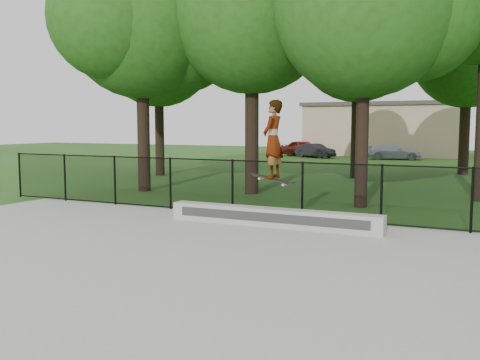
{
  "coord_description": "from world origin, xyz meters",
  "views": [
    {
      "loc": [
        6.41,
        -7.05,
        2.49
      ],
      "look_at": [
        1.04,
        4.2,
        1.2
      ],
      "focal_mm": 40.0,
      "sensor_mm": 36.0,
      "label": 1
    }
  ],
  "objects_px": {
    "skater_airborne": "(273,140)",
    "car_a": "(304,148)",
    "car_b": "(315,151)",
    "car_c": "(394,152)",
    "grind_ledge": "(272,217)"
  },
  "relations": [
    {
      "from": "grind_ledge",
      "to": "car_c",
      "type": "bearing_deg",
      "value": 93.67
    },
    {
      "from": "grind_ledge",
      "to": "car_c",
      "type": "height_order",
      "value": "car_c"
    },
    {
      "from": "skater_airborne",
      "to": "car_a",
      "type": "bearing_deg",
      "value": 107.31
    },
    {
      "from": "grind_ledge",
      "to": "car_a",
      "type": "bearing_deg",
      "value": 107.26
    },
    {
      "from": "car_a",
      "to": "car_c",
      "type": "relative_size",
      "value": 1.06
    },
    {
      "from": "grind_ledge",
      "to": "car_a",
      "type": "height_order",
      "value": "car_a"
    },
    {
      "from": "car_a",
      "to": "car_c",
      "type": "distance_m",
      "value": 7.35
    },
    {
      "from": "car_a",
      "to": "car_b",
      "type": "height_order",
      "value": "car_a"
    },
    {
      "from": "car_a",
      "to": "car_b",
      "type": "xyz_separation_m",
      "value": [
        1.43,
        -1.59,
        -0.1
      ]
    },
    {
      "from": "car_b",
      "to": "car_c",
      "type": "relative_size",
      "value": 0.84
    },
    {
      "from": "skater_airborne",
      "to": "grind_ledge",
      "type": "bearing_deg",
      "value": 115.49
    },
    {
      "from": "car_a",
      "to": "skater_airborne",
      "type": "bearing_deg",
      "value": -165.74
    },
    {
      "from": "grind_ledge",
      "to": "skater_airborne",
      "type": "xyz_separation_m",
      "value": [
        0.08,
        -0.17,
        1.85
      ]
    },
    {
      "from": "grind_ledge",
      "to": "skater_airborne",
      "type": "distance_m",
      "value": 1.86
    },
    {
      "from": "car_a",
      "to": "skater_airborne",
      "type": "xyz_separation_m",
      "value": [
        9.1,
        -29.2,
        1.5
      ]
    }
  ]
}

